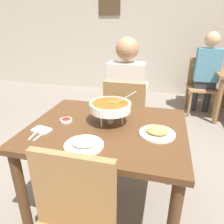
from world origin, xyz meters
TOP-DOWN VIEW (x-y plane):
  - ground_plane at (0.00, 0.00)m, footprint 16.00×16.00m
  - cafe_rear_partition at (0.00, 3.30)m, footprint 10.00×0.10m
  - picture_frame_hung at (-0.84, 3.24)m, footprint 0.44×0.03m
  - dining_table_main at (0.00, 0.00)m, footprint 1.12×0.90m
  - chair_diner_main at (-0.00, 0.74)m, footprint 0.44×0.44m
  - diner_main at (0.00, 0.77)m, footprint 0.40×0.45m
  - curry_bowl at (0.01, 0.06)m, footprint 0.33×0.30m
  - rice_plate at (-0.06, -0.29)m, footprint 0.24×0.24m
  - appetizer_plate at (0.36, -0.04)m, footprint 0.24×0.24m
  - sauce_dish at (-0.32, 0.00)m, footprint 0.09×0.09m
  - napkin_folded at (-0.42, -0.18)m, footprint 0.13×0.10m
  - fork_utensil at (-0.44, -0.23)m, footprint 0.03×0.17m
  - spoon_utensil at (-0.39, -0.23)m, footprint 0.02×0.17m
  - chair_bg_left at (0.97, 2.36)m, footprint 0.47×0.47m
  - chair_bg_corner at (1.09, 2.73)m, footprint 0.48×0.48m
  - patron_bg_left at (1.00, 2.29)m, footprint 0.40×0.45m

SIDE VIEW (x-z plane):
  - ground_plane at x=0.00m, z-range 0.00..0.00m
  - chair_diner_main at x=0.00m, z-range 0.06..0.96m
  - chair_bg_left at x=0.97m, z-range 0.06..0.96m
  - chair_bg_corner at x=1.09m, z-range 0.06..0.96m
  - dining_table_main at x=0.00m, z-range 0.26..1.00m
  - fork_utensil at x=-0.44m, z-range 0.74..0.75m
  - spoon_utensil at x=-0.39m, z-range 0.74..0.75m
  - diner_main at x=0.00m, z-range 0.09..1.40m
  - patron_bg_left at x=1.00m, z-range 0.09..1.40m
  - napkin_folded at x=-0.42m, z-range 0.74..0.76m
  - sauce_dish at x=-0.32m, z-range 0.74..0.76m
  - rice_plate at x=-0.06m, z-range 0.73..0.79m
  - appetizer_plate at x=0.36m, z-range 0.73..0.79m
  - curry_bowl at x=0.01m, z-range 0.74..1.00m
  - cafe_rear_partition at x=0.00m, z-range 0.00..3.00m
  - picture_frame_hung at x=-0.84m, z-range 1.56..2.12m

